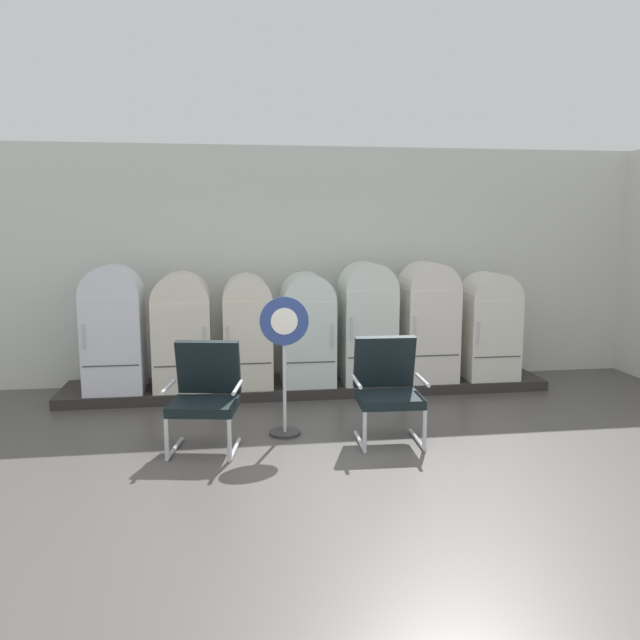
{
  "coord_description": "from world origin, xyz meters",
  "views": [
    {
      "loc": [
        -0.99,
        -4.86,
        2.15
      ],
      "look_at": [
        0.12,
        2.75,
        0.95
      ],
      "focal_mm": 35.95,
      "sensor_mm": 36.0,
      "label": 1
    }
  ],
  "objects_px": {
    "refrigerator_1": "(182,328)",
    "refrigerator_6": "(489,323)",
    "armchair_left": "(205,391)",
    "refrigerator_0": "(113,325)",
    "refrigerator_4": "(367,319)",
    "sign_stand": "(284,367)",
    "refrigerator_3": "(307,326)",
    "refrigerator_2": "(247,327)",
    "armchair_right": "(387,385)",
    "refrigerator_5": "(428,318)"
  },
  "relations": [
    {
      "from": "refrigerator_1",
      "to": "refrigerator_6",
      "type": "bearing_deg",
      "value": -0.27
    },
    {
      "from": "armchair_left",
      "to": "refrigerator_1",
      "type": "bearing_deg",
      "value": 100.24
    },
    {
      "from": "refrigerator_0",
      "to": "refrigerator_4",
      "type": "height_order",
      "value": "refrigerator_4"
    },
    {
      "from": "sign_stand",
      "to": "refrigerator_4",
      "type": "bearing_deg",
      "value": 52.78
    },
    {
      "from": "refrigerator_3",
      "to": "armchair_left",
      "type": "distance_m",
      "value": 2.2
    },
    {
      "from": "armchair_left",
      "to": "sign_stand",
      "type": "bearing_deg",
      "value": 17.59
    },
    {
      "from": "refrigerator_0",
      "to": "armchair_left",
      "type": "bearing_deg",
      "value": -57.88
    },
    {
      "from": "refrigerator_1",
      "to": "refrigerator_4",
      "type": "height_order",
      "value": "refrigerator_4"
    },
    {
      "from": "refrigerator_2",
      "to": "refrigerator_6",
      "type": "bearing_deg",
      "value": -0.22
    },
    {
      "from": "refrigerator_3",
      "to": "armchair_right",
      "type": "xyz_separation_m",
      "value": [
        0.56,
        -1.84,
        -0.3
      ]
    },
    {
      "from": "armchair_left",
      "to": "refrigerator_4",
      "type": "bearing_deg",
      "value": 42.67
    },
    {
      "from": "armchair_left",
      "to": "refrigerator_6",
      "type": "bearing_deg",
      "value": 26.42
    },
    {
      "from": "refrigerator_4",
      "to": "refrigerator_5",
      "type": "relative_size",
      "value": 1.01
    },
    {
      "from": "refrigerator_2",
      "to": "sign_stand",
      "type": "xyz_separation_m",
      "value": [
        0.32,
        -1.54,
        -0.15
      ]
    },
    {
      "from": "refrigerator_4",
      "to": "armchair_left",
      "type": "distance_m",
      "value": 2.69
    },
    {
      "from": "refrigerator_4",
      "to": "refrigerator_0",
      "type": "bearing_deg",
      "value": -179.49
    },
    {
      "from": "refrigerator_4",
      "to": "sign_stand",
      "type": "relative_size",
      "value": 1.07
    },
    {
      "from": "sign_stand",
      "to": "refrigerator_2",
      "type": "bearing_deg",
      "value": 101.58
    },
    {
      "from": "refrigerator_4",
      "to": "sign_stand",
      "type": "xyz_separation_m",
      "value": [
        -1.19,
        -1.56,
        -0.22
      ]
    },
    {
      "from": "refrigerator_1",
      "to": "armchair_right",
      "type": "distance_m",
      "value": 2.78
    },
    {
      "from": "refrigerator_1",
      "to": "sign_stand",
      "type": "xyz_separation_m",
      "value": [
        1.1,
        -1.54,
        -0.16
      ]
    },
    {
      "from": "refrigerator_4",
      "to": "armchair_left",
      "type": "height_order",
      "value": "refrigerator_4"
    },
    {
      "from": "sign_stand",
      "to": "refrigerator_5",
      "type": "bearing_deg",
      "value": 38.31
    },
    {
      "from": "refrigerator_4",
      "to": "armchair_right",
      "type": "xyz_separation_m",
      "value": [
        -0.2,
        -1.83,
        -0.37
      ]
    },
    {
      "from": "refrigerator_4",
      "to": "refrigerator_5",
      "type": "height_order",
      "value": "refrigerator_4"
    },
    {
      "from": "refrigerator_0",
      "to": "armchair_left",
      "type": "relative_size",
      "value": 1.48
    },
    {
      "from": "refrigerator_5",
      "to": "armchair_right",
      "type": "relative_size",
      "value": 1.48
    },
    {
      "from": "refrigerator_3",
      "to": "refrigerator_4",
      "type": "xyz_separation_m",
      "value": [
        0.76,
        -0.01,
        0.07
      ]
    },
    {
      "from": "refrigerator_0",
      "to": "refrigerator_5",
      "type": "bearing_deg",
      "value": 0.42
    },
    {
      "from": "refrigerator_1",
      "to": "refrigerator_3",
      "type": "distance_m",
      "value": 1.53
    },
    {
      "from": "refrigerator_3",
      "to": "refrigerator_4",
      "type": "distance_m",
      "value": 0.76
    },
    {
      "from": "armchair_right",
      "to": "refrigerator_0",
      "type": "bearing_deg",
      "value": 148.01
    },
    {
      "from": "refrigerator_0",
      "to": "refrigerator_1",
      "type": "height_order",
      "value": "refrigerator_0"
    },
    {
      "from": "refrigerator_3",
      "to": "refrigerator_6",
      "type": "distance_m",
      "value": 2.36
    },
    {
      "from": "refrigerator_6",
      "to": "armchair_left",
      "type": "distance_m",
      "value": 3.99
    },
    {
      "from": "refrigerator_0",
      "to": "armchair_right",
      "type": "bearing_deg",
      "value": -31.99
    },
    {
      "from": "refrigerator_2",
      "to": "armchair_left",
      "type": "xyz_separation_m",
      "value": [
        -0.46,
        -1.78,
        -0.3
      ]
    },
    {
      "from": "refrigerator_5",
      "to": "refrigerator_6",
      "type": "bearing_deg",
      "value": -2.57
    },
    {
      "from": "refrigerator_2",
      "to": "refrigerator_4",
      "type": "xyz_separation_m",
      "value": [
        1.5,
        0.02,
        0.07
      ]
    },
    {
      "from": "armchair_left",
      "to": "armchair_right",
      "type": "height_order",
      "value": "same"
    },
    {
      "from": "refrigerator_5",
      "to": "sign_stand",
      "type": "height_order",
      "value": "refrigerator_5"
    },
    {
      "from": "refrigerator_0",
      "to": "refrigerator_2",
      "type": "bearing_deg",
      "value": 0.14
    },
    {
      "from": "refrigerator_0",
      "to": "armchair_right",
      "type": "xyz_separation_m",
      "value": [
        2.88,
        -1.8,
        -0.37
      ]
    },
    {
      "from": "refrigerator_5",
      "to": "refrigerator_6",
      "type": "height_order",
      "value": "refrigerator_5"
    },
    {
      "from": "refrigerator_4",
      "to": "sign_stand",
      "type": "distance_m",
      "value": 1.97
    },
    {
      "from": "refrigerator_1",
      "to": "armchair_right",
      "type": "height_order",
      "value": "refrigerator_1"
    },
    {
      "from": "refrigerator_2",
      "to": "refrigerator_3",
      "type": "distance_m",
      "value": 0.74
    },
    {
      "from": "refrigerator_4",
      "to": "refrigerator_2",
      "type": "bearing_deg",
      "value": -179.09
    },
    {
      "from": "refrigerator_3",
      "to": "armchair_right",
      "type": "height_order",
      "value": "refrigerator_3"
    },
    {
      "from": "sign_stand",
      "to": "armchair_left",
      "type": "bearing_deg",
      "value": -162.41
    }
  ]
}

